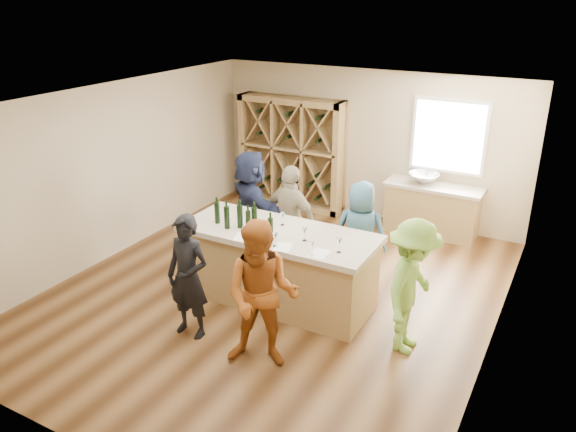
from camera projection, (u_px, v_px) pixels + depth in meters
The scene contains 36 objects.
floor at pixel (276, 295), 8.26m from camera, with size 6.00×7.00×0.10m, color brown.
ceiling at pixel (274, 97), 7.17m from camera, with size 6.00×7.00×0.10m, color white.
wall_back at pixel (368, 144), 10.60m from camera, with size 6.00×0.10×2.80m, color #BFAC8B.
wall_front at pixel (69, 331), 4.83m from camera, with size 6.00×0.10×2.80m, color #BFAC8B.
wall_left at pixel (111, 171), 9.07m from camera, with size 0.10×7.00×2.80m, color #BFAC8B.
wall_right at pixel (508, 248), 6.36m from camera, with size 0.10×7.00×2.80m, color #BFAC8B.
window_frame at pixel (449, 136), 9.74m from camera, with size 1.30×0.06×1.30m, color white.
window_pane at pixel (448, 137), 9.71m from camera, with size 1.18×0.01×1.18m, color white.
wine_rack at pixel (291, 153), 11.15m from camera, with size 2.20×0.45×2.20m, color #9C7B4A.
back_counter_base at pixel (432, 211), 10.06m from camera, with size 1.60×0.58×0.86m, color #9C7B4A.
back_counter_top at pixel (434, 187), 9.88m from camera, with size 1.70×0.62×0.06m, color #B8AC96.
sink at pixel (424, 178), 9.93m from camera, with size 0.54×0.54×0.19m, color silver.
faucet at pixel (427, 173), 10.05m from camera, with size 0.02×0.02×0.30m, color silver.
tasting_counter_base at pixel (279, 269), 7.83m from camera, with size 2.60×1.00×1.00m, color #9C7B4A.
tasting_counter_top at pixel (279, 233), 7.63m from camera, with size 2.72×1.12×0.08m, color #B8AC96.
wine_bottle_a at pixel (217, 213), 7.82m from camera, with size 0.07×0.07×0.30m, color black.
wine_bottle_b at pixel (227, 218), 7.64m from camera, with size 0.08×0.08×0.31m, color black.
wine_bottle_c at pixel (240, 216), 7.66m from camera, with size 0.08×0.08×0.33m, color black.
wine_bottle_d at pixel (248, 221), 7.57m from camera, with size 0.07×0.07×0.28m, color black.
wine_bottle_e at pixel (254, 219), 7.58m from camera, with size 0.08×0.08×0.33m, color black.
wine_glass_a at pixel (245, 233), 7.32m from camera, with size 0.07×0.07×0.19m, color white.
wine_glass_b at pixel (275, 240), 7.12m from camera, with size 0.07×0.07×0.19m, color white.
wine_glass_c at pixel (312, 249), 6.90m from camera, with size 0.06×0.06×0.17m, color white.
wine_glass_d at pixel (305, 234), 7.29m from camera, with size 0.07×0.07×0.18m, color white.
wine_glass_e at pixel (339, 245), 6.96m from camera, with size 0.07×0.07×0.19m, color white.
tasting_menu_a at pixel (243, 237), 7.43m from camera, with size 0.21×0.28×0.00m, color white.
tasting_menu_b at pixel (283, 247), 7.13m from camera, with size 0.21×0.28×0.00m, color white.
tasting_menu_c at pixel (319, 254), 6.96m from camera, with size 0.21×0.29×0.00m, color white.
person_near_left at pixel (188, 277), 6.96m from camera, with size 0.59×0.43×1.63m, color black.
person_near_right at pixel (262, 296), 6.36m from camera, with size 0.88×0.48×1.80m, color #994C19.
person_server at pixel (412, 287), 6.64m from camera, with size 1.10×0.51×1.70m, color #8CC64C.
person_far_mid at pixel (291, 220), 8.54m from camera, with size 1.01×0.52×1.72m, color gray.
person_far_right at pixel (360, 234), 8.21m from camera, with size 0.78×0.51×1.60m, color #335972.
person_far_left at pixel (251, 205), 9.05m from camera, with size 1.66×0.60×1.79m, color #191E38.
wine_bottle_f at pixel (270, 229), 7.29m from camera, with size 0.07×0.07×0.30m, color black.
wine_glass_f at pixel (282, 219), 7.77m from camera, with size 0.07×0.07×0.18m, color white.
Camera 1 is at (3.62, -6.24, 4.13)m, focal length 35.00 mm.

